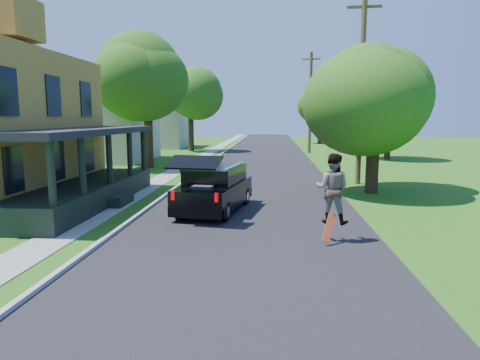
# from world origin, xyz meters

# --- Properties ---
(ground) EXTENTS (140.00, 140.00, 0.00)m
(ground) POSITION_xyz_m (0.00, 0.00, 0.00)
(ground) COLOR #285911
(ground) RESTS_ON ground
(street) EXTENTS (8.00, 120.00, 0.02)m
(street) POSITION_xyz_m (0.00, 20.00, 0.00)
(street) COLOR black
(street) RESTS_ON ground
(curb) EXTENTS (0.15, 120.00, 0.12)m
(curb) POSITION_xyz_m (-4.05, 20.00, 0.00)
(curb) COLOR #9D9D98
(curb) RESTS_ON ground
(sidewalk) EXTENTS (1.30, 120.00, 0.03)m
(sidewalk) POSITION_xyz_m (-5.60, 20.00, 0.00)
(sidewalk) COLOR gray
(sidewalk) RESTS_ON ground
(front_walk) EXTENTS (6.50, 1.20, 0.03)m
(front_walk) POSITION_xyz_m (-9.50, 6.00, 0.00)
(front_walk) COLOR gray
(front_walk) RESTS_ON ground
(neighbor_house_mid) EXTENTS (12.78, 12.78, 8.30)m
(neighbor_house_mid) POSITION_xyz_m (-13.50, 24.00, 4.19)
(neighbor_house_mid) COLOR #B6B1A1
(neighbor_house_mid) RESTS_ON ground
(neighbor_house_far) EXTENTS (12.78, 12.78, 8.30)m
(neighbor_house_far) POSITION_xyz_m (-13.50, 40.00, 4.19)
(neighbor_house_far) COLOR #B6B1A1
(neighbor_house_far) RESTS_ON ground
(black_suv) EXTENTS (2.62, 5.16, 2.30)m
(black_suv) POSITION_xyz_m (-1.40, 5.13, 0.88)
(black_suv) COLOR black
(black_suv) RESTS_ON ground
(skateboarder) EXTENTS (1.17, 1.03, 2.02)m
(skateboarder) POSITION_xyz_m (2.50, 1.50, 1.53)
(skateboarder) COLOR black
(skateboarder) RESTS_ON ground
(skateboard) EXTENTS (0.44, 0.50, 0.80)m
(skateboard) POSITION_xyz_m (2.38, 1.05, 0.46)
(skateboard) COLOR #A32D0E
(skateboard) RESTS_ON ground
(tree_left_mid) EXTENTS (7.24, 7.01, 9.53)m
(tree_left_mid) POSITION_xyz_m (-8.00, 19.03, 6.21)
(tree_left_mid) COLOR black
(tree_left_mid) RESTS_ON ground
(tree_left_far) EXTENTS (7.24, 7.00, 9.40)m
(tree_left_far) POSITION_xyz_m (-7.88, 34.36, 6.25)
(tree_left_far) COLOR black
(tree_left_far) RESTS_ON ground
(tree_right_near) EXTENTS (6.91, 6.55, 7.84)m
(tree_right_near) POSITION_xyz_m (5.45, 9.75, 4.97)
(tree_right_near) COLOR black
(tree_right_near) RESTS_ON ground
(tree_right_mid) EXTENTS (6.09, 6.18, 8.27)m
(tree_right_mid) POSITION_xyz_m (10.59, 26.70, 5.42)
(tree_right_mid) COLOR black
(tree_right_mid) RESTS_ON ground
(tree_right_far) EXTENTS (5.37, 5.44, 7.79)m
(tree_right_far) POSITION_xyz_m (7.24, 48.77, 5.24)
(tree_right_far) COLOR black
(tree_right_far) RESTS_ON ground
(utility_pole_near) EXTENTS (1.75, 0.30, 9.80)m
(utility_pole_near) POSITION_xyz_m (5.39, 12.47, 5.05)
(utility_pole_near) COLOR #43351F
(utility_pole_near) RESTS_ON ground
(utility_pole_far) EXTENTS (1.80, 0.65, 9.90)m
(utility_pole_far) POSITION_xyz_m (4.50, 32.72, 5.11)
(utility_pole_far) COLOR #43351F
(utility_pole_far) RESTS_ON ground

